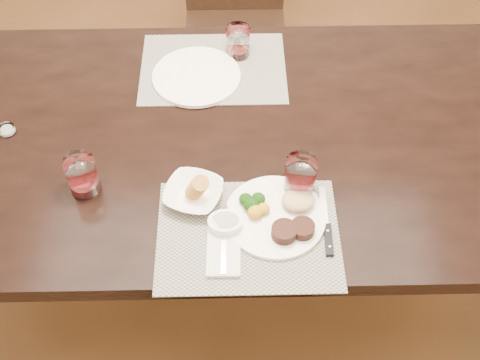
{
  "coord_description": "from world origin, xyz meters",
  "views": [
    {
      "loc": [
        -0.02,
        -1.19,
        2.02
      ],
      "look_at": [
        -0.0,
        -0.23,
        0.82
      ],
      "focal_mm": 45.0,
      "sensor_mm": 36.0,
      "label": 1
    }
  ],
  "objects_px": {
    "chair_far": "(235,11)",
    "dinner_plate": "(280,215)",
    "steak_knife": "(327,232)",
    "wine_glass_near": "(300,178)",
    "cracker_bowl": "(194,193)",
    "far_plate": "(197,76)"
  },
  "relations": [
    {
      "from": "cracker_bowl",
      "to": "steak_knife",
      "type": "bearing_deg",
      "value": -18.94
    },
    {
      "from": "steak_knife",
      "to": "chair_far",
      "type": "bearing_deg",
      "value": 101.63
    },
    {
      "from": "cracker_bowl",
      "to": "far_plate",
      "type": "xyz_separation_m",
      "value": [
        -0.0,
        0.47,
        -0.01
      ]
    },
    {
      "from": "chair_far",
      "to": "far_plate",
      "type": "height_order",
      "value": "chair_far"
    },
    {
      "from": "far_plate",
      "to": "chair_far",
      "type": "bearing_deg",
      "value": 79.38
    },
    {
      "from": "dinner_plate",
      "to": "far_plate",
      "type": "xyz_separation_m",
      "value": [
        -0.23,
        0.54,
        -0.01
      ]
    },
    {
      "from": "chair_far",
      "to": "dinner_plate",
      "type": "height_order",
      "value": "chair_far"
    },
    {
      "from": "chair_far",
      "to": "wine_glass_near",
      "type": "bearing_deg",
      "value": -82.33
    },
    {
      "from": "far_plate",
      "to": "steak_knife",
      "type": "bearing_deg",
      "value": -59.68
    },
    {
      "from": "steak_knife",
      "to": "wine_glass_near",
      "type": "relative_size",
      "value": 1.91
    },
    {
      "from": "chair_far",
      "to": "steak_knife",
      "type": "height_order",
      "value": "chair_far"
    },
    {
      "from": "chair_far",
      "to": "far_plate",
      "type": "bearing_deg",
      "value": -100.62
    },
    {
      "from": "chair_far",
      "to": "steak_knife",
      "type": "xyz_separation_m",
      "value": [
        0.21,
        -1.28,
        0.26
      ]
    },
    {
      "from": "dinner_plate",
      "to": "steak_knife",
      "type": "distance_m",
      "value": 0.13
    },
    {
      "from": "dinner_plate",
      "to": "wine_glass_near",
      "type": "relative_size",
      "value": 2.28
    },
    {
      "from": "dinner_plate",
      "to": "far_plate",
      "type": "bearing_deg",
      "value": 133.84
    },
    {
      "from": "dinner_plate",
      "to": "wine_glass_near",
      "type": "height_order",
      "value": "wine_glass_near"
    },
    {
      "from": "chair_far",
      "to": "wine_glass_near",
      "type": "relative_size",
      "value": 7.87
    },
    {
      "from": "cracker_bowl",
      "to": "wine_glass_near",
      "type": "relative_size",
      "value": 1.65
    },
    {
      "from": "chair_far",
      "to": "cracker_bowl",
      "type": "bearing_deg",
      "value": -96.13
    },
    {
      "from": "steak_knife",
      "to": "wine_glass_near",
      "type": "bearing_deg",
      "value": 115.88
    },
    {
      "from": "wine_glass_near",
      "to": "far_plate",
      "type": "height_order",
      "value": "wine_glass_near"
    }
  ]
}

